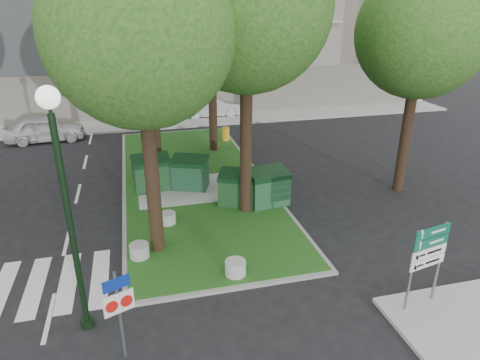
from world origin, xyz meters
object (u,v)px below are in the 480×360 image
object	(u,v)px
dumpster_c	(238,188)
tree_median_mid	(148,18)
tree_median_near_left	(141,13)
street_lamp	(64,189)
bollard_left	(139,251)
bollard_right	(235,268)
dumpster_b	(190,173)
traffic_sign_pole	(118,304)
dumpster_d	(268,187)
bollard_mid	(168,218)
directional_sign	(428,254)
car_silver	(212,107)
dumpster_a	(152,173)
litter_bin	(226,134)
tree_street_right	(425,19)
car_white	(45,129)

from	to	relation	value
dumpster_c	tree_median_mid	bearing A→B (deg)	147.73
tree_median_near_left	tree_median_mid	world-z (taller)	tree_median_near_left
tree_median_mid	street_lamp	xyz separation A→B (m)	(-2.59, -9.65, -3.16)
tree_median_mid	bollard_left	xyz separation A→B (m)	(-1.19, -6.90, -6.64)
street_lamp	bollard_right	bearing A→B (deg)	14.78
dumpster_b	traffic_sign_pole	size ratio (longest dim) A/B	0.77
dumpster_d	bollard_mid	bearing A→B (deg)	-177.35
tree_median_near_left	street_lamp	bearing A→B (deg)	-123.58
directional_sign	car_silver	distance (m)	21.58
bollard_mid	dumpster_c	bearing A→B (deg)	18.89
dumpster_a	litter_bin	world-z (taller)	dumpster_a
tree_street_right	car_white	world-z (taller)	tree_street_right
dumpster_a	dumpster_c	world-z (taller)	dumpster_a
dumpster_a	bollard_right	xyz separation A→B (m)	(1.97, -6.97, -0.49)
tree_street_right	dumpster_b	distance (m)	10.99
dumpster_a	dumpster_d	xyz separation A→B (m)	(4.35, -2.61, -0.00)
bollard_right	litter_bin	size ratio (longest dim) A/B	0.82
bollard_mid	bollard_right	bearing A→B (deg)	-65.88
traffic_sign_pole	car_silver	world-z (taller)	traffic_sign_pole
tree_street_right	street_lamp	world-z (taller)	tree_street_right
traffic_sign_pole	tree_median_near_left	bearing A→B (deg)	53.18
directional_sign	dumpster_c	bearing A→B (deg)	102.52
dumpster_c	directional_sign	world-z (taller)	directional_sign
dumpster_a	tree_median_mid	bearing A→B (deg)	68.61
car_silver	directional_sign	bearing A→B (deg)	-176.69
bollard_mid	directional_sign	distance (m)	8.77
bollard_left	litter_bin	xyz separation A→B (m)	(5.30, 11.32, 0.16)
dumpster_a	car_silver	bearing A→B (deg)	61.99
tree_median_near_left	tree_median_mid	xyz separation A→B (m)	(0.50, 6.50, -0.34)
car_white	street_lamp	bearing A→B (deg)	-172.69
bollard_left	bollard_right	world-z (taller)	bollard_right
traffic_sign_pole	car_white	world-z (taller)	traffic_sign_pole
tree_street_right	litter_bin	world-z (taller)	tree_street_right
bollard_left	tree_street_right	bearing A→B (deg)	14.55
dumpster_d	car_silver	distance (m)	14.65
bollard_left	litter_bin	world-z (taller)	litter_bin
tree_street_right	bollard_left	size ratio (longest dim) A/B	16.38
tree_street_right	car_white	xyz separation A→B (m)	(-16.04, 11.21, -6.24)
bollard_right	traffic_sign_pole	distance (m)	4.13
dumpster_c	traffic_sign_pole	bearing A→B (deg)	-99.92
tree_street_right	dumpster_d	size ratio (longest dim) A/B	5.89
tree_median_mid	bollard_mid	size ratio (longest dim) A/B	17.43
litter_bin	street_lamp	world-z (taller)	street_lamp
tree_median_mid	dumpster_d	world-z (taller)	tree_median_mid
dumpster_a	tree_median_near_left	bearing A→B (deg)	-96.74
dumpster_b	car_white	world-z (taller)	dumpster_b
dumpster_b	bollard_mid	distance (m)	3.30
tree_median_near_left	dumpster_b	bearing A→B (deg)	70.20
dumpster_a	traffic_sign_pole	xyz separation A→B (m)	(-1.23, -9.31, 0.66)
litter_bin	street_lamp	distance (m)	15.93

